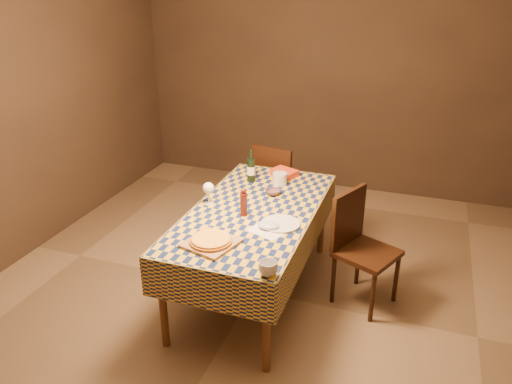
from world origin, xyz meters
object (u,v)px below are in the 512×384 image
wine_bottle (251,170)px  chair_right (359,242)px  cutting_board (211,243)px  pizza (211,240)px  chair_far (277,183)px  bowl (273,192)px  dining_table (254,218)px  white_plate (281,224)px

wine_bottle → chair_right: (1.03, -0.33, -0.36)m
chair_right → cutting_board: bearing=-138.0°
pizza → wine_bottle: bearing=96.1°
cutting_board → chair_far: 1.77m
bowl → chair_right: chair_right is taller
dining_table → cutting_board: bearing=-98.9°
wine_bottle → cutting_board: bearing=-83.9°
cutting_board → bowl: 0.95m
wine_bottle → chair_far: (0.06, 0.60, -0.36)m
chair_right → bowl: bearing=170.7°
pizza → chair_far: chair_far is taller
pizza → wine_bottle: 1.16m
cutting_board → bowl: bearing=81.0°
chair_far → chair_right: bearing=-44.1°
pizza → wine_bottle: wine_bottle is taller
cutting_board → wine_bottle: 1.16m
chair_far → chair_right: (0.96, -0.94, 0.00)m
cutting_board → pizza: 0.02m
chair_right → chair_far: bearing=135.9°
bowl → chair_right: (0.76, -0.12, -0.27)m
dining_table → wine_bottle: 0.61m
pizza → dining_table: bearing=81.1°
wine_bottle → pizza: bearing=-83.9°
white_plate → bowl: bearing=113.2°
bowl → chair_right: size_ratio=0.14×
cutting_board → chair_far: size_ratio=0.34×
pizza → chair_right: size_ratio=0.32×
dining_table → white_plate: white_plate is taller
dining_table → pizza: size_ratio=6.13×
dining_table → cutting_board: cutting_board is taller
white_plate → wine_bottle: bearing=124.3°
white_plate → dining_table: bearing=146.8°
wine_bottle → white_plate: 0.87m
white_plate → pizza: bearing=-130.3°
cutting_board → pizza: (-0.00, 0.00, 0.02)m
cutting_board → chair_far: (-0.06, 1.75, -0.26)m
cutting_board → white_plate: (0.37, 0.43, -0.00)m
wine_bottle → bowl: bearing=-37.8°
white_plate → chair_far: 1.41m
dining_table → cutting_board: size_ratio=5.76×
pizza → bowl: pizza is taller
dining_table → chair_right: size_ratio=1.98×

